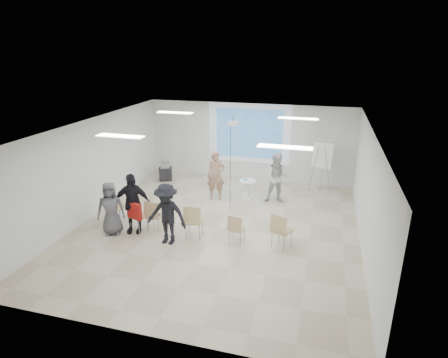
% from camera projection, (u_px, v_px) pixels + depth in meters
% --- Properties ---
extents(floor, '(8.00, 9.00, 0.10)m').
position_uv_depth(floor, '(217.00, 229.00, 11.00)').
color(floor, beige).
rests_on(floor, ground).
extents(ceiling, '(8.00, 9.00, 0.10)m').
position_uv_depth(ceiling, '(216.00, 125.00, 9.95)').
color(ceiling, white).
rests_on(ceiling, wall_back).
extents(wall_back, '(8.00, 0.10, 3.00)m').
position_uv_depth(wall_back, '(249.00, 142.00, 14.61)').
color(wall_back, silver).
rests_on(wall_back, floor).
extents(wall_left, '(0.10, 9.00, 3.00)m').
position_uv_depth(wall_left, '(90.00, 168.00, 11.48)').
color(wall_left, silver).
rests_on(wall_left, floor).
extents(wall_right, '(0.10, 9.00, 3.00)m').
position_uv_depth(wall_right, '(370.00, 194.00, 9.47)').
color(wall_right, silver).
rests_on(wall_right, floor).
extents(projection_halo, '(3.20, 0.01, 2.30)m').
position_uv_depth(projection_halo, '(249.00, 133.00, 14.43)').
color(projection_halo, silver).
rests_on(projection_halo, wall_back).
extents(projection_image, '(2.60, 0.01, 1.90)m').
position_uv_depth(projection_image, '(249.00, 134.00, 14.42)').
color(projection_image, '#3576B5').
rests_on(projection_image, wall_back).
extents(pedestal_table, '(0.68, 0.68, 0.71)m').
position_uv_depth(pedestal_table, '(247.00, 188.00, 12.92)').
color(pedestal_table, white).
rests_on(pedestal_table, floor).
extents(player_left, '(0.83, 0.69, 1.93)m').
position_uv_depth(player_left, '(216.00, 173.00, 12.74)').
color(player_left, tan).
rests_on(player_left, floor).
extents(player_right, '(1.02, 0.88, 1.89)m').
position_uv_depth(player_right, '(278.00, 176.00, 12.50)').
color(player_right, silver).
rests_on(player_right, floor).
extents(controller_left, '(0.09, 0.14, 0.04)m').
position_uv_depth(controller_left, '(223.00, 162.00, 12.82)').
color(controller_left, white).
rests_on(controller_left, player_left).
extents(controller_right, '(0.06, 0.12, 0.04)m').
position_uv_depth(controller_right, '(274.00, 164.00, 12.66)').
color(controller_right, white).
rests_on(controller_right, player_right).
extents(chair_far_left, '(0.53, 0.55, 0.91)m').
position_uv_depth(chair_far_left, '(117.00, 205.00, 11.24)').
color(chair_far_left, tan).
rests_on(chair_far_left, floor).
extents(chair_left_mid, '(0.55, 0.57, 0.91)m').
position_uv_depth(chair_left_mid, '(136.00, 214.00, 10.59)').
color(chair_left_mid, tan).
rests_on(chair_left_mid, floor).
extents(chair_left_inner, '(0.47, 0.50, 0.95)m').
position_uv_depth(chair_left_inner, '(154.00, 214.00, 10.59)').
color(chair_left_inner, tan).
rests_on(chair_left_inner, floor).
extents(chair_center, '(0.53, 0.56, 1.01)m').
position_uv_depth(chair_center, '(193.00, 219.00, 10.18)').
color(chair_center, tan).
rests_on(chair_center, floor).
extents(chair_right_inner, '(0.45, 0.47, 0.85)m').
position_uv_depth(chair_right_inner, '(236.00, 227.00, 9.93)').
color(chair_right_inner, tan).
rests_on(chair_right_inner, floor).
extents(chair_right_far, '(0.61, 0.63, 0.97)m').
position_uv_depth(chair_right_far, '(280.00, 228.00, 9.70)').
color(chair_right_far, tan).
rests_on(chair_right_far, floor).
extents(red_jacket, '(0.50, 0.27, 0.47)m').
position_uv_depth(red_jacket, '(134.00, 211.00, 10.39)').
color(red_jacket, '#B21A15').
rests_on(red_jacket, chair_left_mid).
extents(laptop, '(0.36, 0.27, 0.03)m').
position_uv_depth(laptop, '(156.00, 214.00, 10.70)').
color(laptop, black).
rests_on(laptop, chair_left_inner).
extents(audience_left, '(1.31, 0.97, 2.02)m').
position_uv_depth(audience_left, '(132.00, 199.00, 10.44)').
color(audience_left, black).
rests_on(audience_left, floor).
extents(audience_mid, '(1.28, 0.76, 1.92)m').
position_uv_depth(audience_mid, '(167.00, 210.00, 9.84)').
color(audience_mid, black).
rests_on(audience_mid, floor).
extents(audience_outer, '(0.99, 0.85, 1.72)m').
position_uv_depth(audience_outer, '(110.00, 206.00, 10.39)').
color(audience_outer, '#58575C').
rests_on(audience_outer, floor).
extents(flipchart_easel, '(0.81, 0.63, 1.93)m').
position_uv_depth(flipchart_easel, '(323.00, 155.00, 13.18)').
color(flipchart_easel, gray).
rests_on(flipchart_easel, floor).
extents(av_cart, '(0.60, 0.55, 0.74)m').
position_uv_depth(av_cart, '(166.00, 172.00, 14.77)').
color(av_cart, black).
rests_on(av_cart, floor).
extents(ceiling_projector, '(0.30, 0.25, 3.00)m').
position_uv_depth(ceiling_projector, '(233.00, 128.00, 11.41)').
color(ceiling_projector, white).
rests_on(ceiling_projector, ceiling).
extents(fluor_panel_nw, '(1.20, 0.30, 0.02)m').
position_uv_depth(fluor_panel_nw, '(175.00, 113.00, 12.29)').
color(fluor_panel_nw, white).
rests_on(fluor_panel_nw, ceiling).
extents(fluor_panel_ne, '(1.20, 0.30, 0.02)m').
position_uv_depth(fluor_panel_ne, '(298.00, 118.00, 11.30)').
color(fluor_panel_ne, white).
rests_on(fluor_panel_ne, ceiling).
extents(fluor_panel_sw, '(1.20, 0.30, 0.02)m').
position_uv_depth(fluor_panel_sw, '(120.00, 136.00, 9.11)').
color(fluor_panel_sw, white).
rests_on(fluor_panel_sw, ceiling).
extents(fluor_panel_se, '(1.20, 0.30, 0.02)m').
position_uv_depth(fluor_panel_se, '(285.00, 147.00, 8.12)').
color(fluor_panel_se, white).
rests_on(fluor_panel_se, ceiling).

